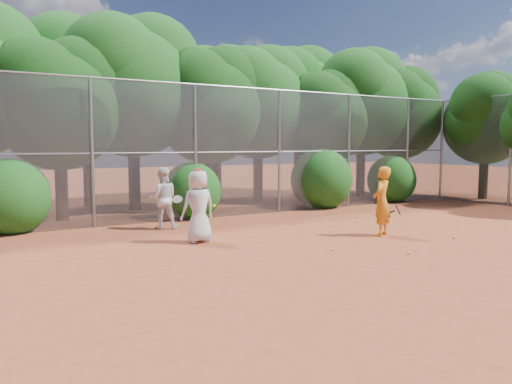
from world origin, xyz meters
TOP-DOWN VIEW (x-y plane):
  - ground at (0.00, 0.00)m, footprint 80.00×80.00m
  - fence_back at (-0.12, 6.00)m, footprint 20.05×0.09m
  - fence_side at (10.00, 3.00)m, footprint 0.09×6.09m
  - tree_2 at (-4.45, 7.83)m, footprint 3.99×3.47m
  - tree_3 at (-1.94, 8.84)m, footprint 4.89×4.26m
  - tree_4 at (0.55, 8.24)m, footprint 4.19×3.64m
  - tree_5 at (3.06, 9.04)m, footprint 4.51×3.92m
  - tree_6 at (5.55, 8.03)m, footprint 3.86×3.36m
  - tree_7 at (8.06, 8.64)m, footprint 4.77×4.14m
  - tree_8 at (10.05, 8.34)m, footprint 4.25×3.70m
  - tree_10 at (-2.93, 11.05)m, footprint 5.15×4.48m
  - tree_11 at (2.06, 10.64)m, footprint 4.64×4.03m
  - tree_12 at (6.56, 11.24)m, footprint 5.02×4.37m
  - tree_13 at (11.45, 5.03)m, footprint 3.86×3.36m
  - bush_0 at (-6.00, 6.30)m, footprint 2.00×2.00m
  - bush_1 at (-1.00, 6.30)m, footprint 1.80×1.80m
  - bush_2 at (4.00, 6.30)m, footprint 2.20×2.20m
  - bush_3 at (7.50, 6.30)m, footprint 1.90×1.90m
  - player_yellow at (1.75, 1.10)m, footprint 0.88×0.68m
  - player_teen at (-2.45, 2.64)m, footprint 0.85×0.59m
  - player_white at (-2.48, 4.84)m, footprint 0.96×0.89m
  - ball_0 at (3.53, 1.02)m, footprint 0.07×0.07m
  - ball_1 at (3.31, 3.57)m, footprint 0.07×0.07m
  - ball_2 at (0.70, -0.72)m, footprint 0.07×0.07m
  - ball_3 at (2.94, -0.09)m, footprint 0.07×0.07m
  - ball_4 at (-0.42, 0.35)m, footprint 0.07×0.07m
  - ball_5 at (2.72, 3.02)m, footprint 0.07×0.07m

SIDE VIEW (x-z plane):
  - ground at x=0.00m, z-range 0.00..0.00m
  - ball_0 at x=3.53m, z-range 0.00..0.07m
  - ball_1 at x=3.31m, z-range 0.00..0.07m
  - ball_2 at x=0.70m, z-range 0.00..0.07m
  - ball_3 at x=2.94m, z-range 0.00..0.07m
  - ball_4 at x=-0.42m, z-range 0.00..0.07m
  - ball_5 at x=2.72m, z-range 0.00..0.07m
  - player_white at x=-2.48m, z-range 0.00..1.63m
  - player_teen at x=-2.45m, z-range -0.01..1.69m
  - player_yellow at x=1.75m, z-range 0.00..1.70m
  - bush_1 at x=-1.00m, z-range 0.00..1.80m
  - bush_3 at x=7.50m, z-range 0.00..1.90m
  - bush_0 at x=-6.00m, z-range 0.00..2.00m
  - bush_2 at x=4.00m, z-range 0.00..2.20m
  - fence_side at x=10.00m, z-range 0.04..4.06m
  - fence_back at x=-0.12m, z-range 0.04..4.06m
  - tree_6 at x=5.55m, z-range 0.82..6.11m
  - tree_13 at x=11.45m, z-range 0.82..6.11m
  - tree_2 at x=-4.45m, z-range 0.85..6.32m
  - tree_4 at x=0.55m, z-range 0.89..6.62m
  - tree_8 at x=10.05m, z-range 0.91..6.73m
  - tree_5 at x=3.06m, z-range 0.96..7.13m
  - tree_11 at x=2.06m, z-range 0.99..7.34m
  - tree_7 at x=8.06m, z-range 1.02..7.54m
  - tree_3 at x=-1.94m, z-range 1.04..7.75m
  - tree_12 at x=6.56m, z-range 1.07..7.95m
  - tree_10 at x=-2.93m, z-range 1.10..8.16m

